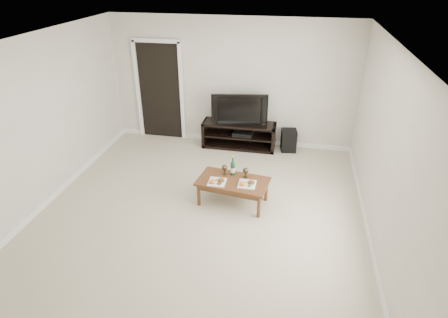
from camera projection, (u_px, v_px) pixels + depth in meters
floor at (200, 215)px, 5.82m from camera, size 5.50×5.50×0.00m
back_wall at (232, 83)px, 7.61m from camera, size 5.00×0.04×2.60m
ceiling at (193, 41)px, 4.59m from camera, size 5.00×5.50×0.04m
doorway at (160, 92)px, 7.97m from camera, size 0.90×0.02×2.05m
media_console at (239, 135)px, 7.81m from camera, size 1.51×0.45×0.55m
television at (239, 108)px, 7.53m from camera, size 1.13×0.33×0.65m
av_receiver at (243, 133)px, 7.77m from camera, size 0.41×0.32×0.08m
subwoofer at (289, 140)px, 7.70m from camera, size 0.34×0.34×0.45m
coffee_table at (233, 192)px, 6.02m from camera, size 1.18×0.75×0.42m
plate_left at (217, 181)px, 5.85m from camera, size 0.27×0.27×0.07m
plate_right at (247, 183)px, 5.79m from camera, size 0.27×0.27×0.07m
wine_bottle at (233, 165)px, 6.01m from camera, size 0.07×0.07×0.35m
goblet_left at (224, 170)px, 6.06m from camera, size 0.09×0.09×0.17m
goblet_right at (245, 173)px, 5.97m from camera, size 0.09×0.09×0.17m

